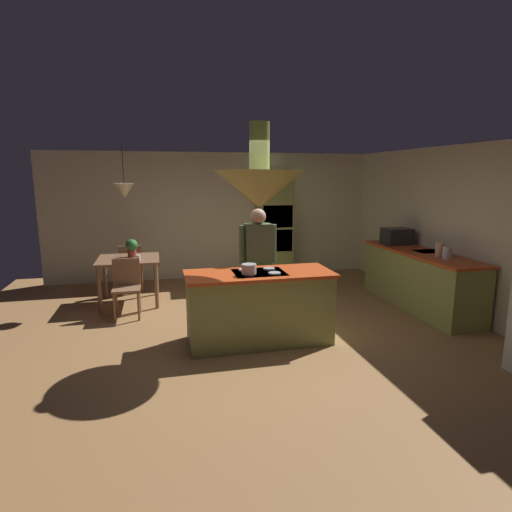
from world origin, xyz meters
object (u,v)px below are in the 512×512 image
Objects in this scene: chair_facing_island at (127,284)px; canister_sugar at (439,250)px; potted_plant_on_table at (132,247)px; canister_flour at (447,253)px; chair_by_back_wall at (132,265)px; person_at_island at (258,259)px; dining_table at (129,264)px; oven_tower at (274,226)px; kitchen_island at (259,307)px; cup_on_table at (138,258)px; microwave_on_counter at (397,236)px; cooking_pot_on_cooktop at (249,269)px.

chair_facing_island is 4.68m from canister_sugar.
chair_facing_island is 0.89m from potted_plant_on_table.
potted_plant_on_table is 1.77× the size of canister_flour.
person_at_island is at bearing 130.73° from chair_by_back_wall.
chair_facing_island is (0.00, -0.69, -0.15)m from dining_table.
oven_tower is 2.50× the size of chair_by_back_wall.
cup_on_table is at bearing 129.43° from kitchen_island.
microwave_on_counter is (1.74, -1.72, -0.03)m from oven_tower.
canister_flour is (4.54, -1.22, 0.49)m from chair_facing_island.
oven_tower reaches higher than canister_sugar.
oven_tower reaches higher than chair_facing_island.
microwave_on_counter is 3.43m from cooking_pot_on_cooktop.
person_at_island is (1.84, -1.45, 0.29)m from dining_table.
person_at_island is 2.36m from potted_plant_on_table.
dining_table is 2.73m from cooking_pot_on_cooktop.
potted_plant_on_table is (0.06, 0.78, 0.42)m from chair_facing_island.
oven_tower is at bearing 71.26° from kitchen_island.
microwave_on_counter is at bearing 1.38° from chair_facing_island.
person_at_island is 9.72× the size of canister_flour.
microwave_on_counter is at bearing -8.45° from potted_plant_on_table.
canister_sugar is (4.38, -1.49, 0.21)m from cup_on_table.
canister_sugar is at bearing -18.80° from cup_on_table.
cup_on_table is at bearing 159.12° from canister_flour.
chair_by_back_wall is (-1.70, 2.79, 0.04)m from kitchen_island.
oven_tower reaches higher than canister_flour.
canister_flour reaches higher than kitchen_island.
person_at_island reaches higher than cup_on_table.
canister_flour is at bearing 3.99° from kitchen_island.
microwave_on_counter is at bearing -4.51° from cup_on_table.
canister_flour is 0.18m from canister_sugar.
chair_by_back_wall is 5.16m from canister_sugar.
person_at_island reaches higher than potted_plant_on_table.
potted_plant_on_table reaches higher than kitchen_island.
canister_sugar is at bearing -58.73° from oven_tower.
oven_tower reaches higher than microwave_on_counter.
person_at_island is (0.14, 0.65, 0.49)m from kitchen_island.
dining_table is 4.59m from microwave_on_counter.
microwave_on_counter is at bearing 28.85° from cooking_pot_on_cooktop.
microwave_on_counter reaches higher than cup_on_table.
potted_plant_on_table is 2.75m from cooking_pot_on_cooktop.
microwave_on_counter is at bearing 90.00° from canister_sugar.
canister_flour is at bearing -22.73° from dining_table.
chair_facing_island and chair_by_back_wall have the same top height.
oven_tower is 2.94m from potted_plant_on_table.
potted_plant_on_table reaches higher than cup_on_table.
person_at_island is at bearing -22.54° from chair_facing_island.
microwave_on_counter is at bearing -44.68° from oven_tower.
cup_on_table is at bearing -54.70° from dining_table.
microwave_on_counter reaches higher than cooking_pot_on_cooktop.
kitchen_island is 1.12× the size of person_at_island.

